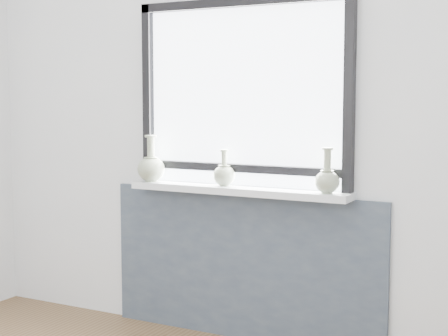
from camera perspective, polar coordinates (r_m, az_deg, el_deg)
The scene contains 7 objects.
back_wall at distance 3.91m, azimuth 1.78°, elevation 4.43°, with size 3.60×0.02×2.60m, color silver.
apron_panel at distance 4.00m, azimuth 1.55°, elevation -8.13°, with size 1.70×0.03×0.86m, color #434F5A.
windowsill at distance 3.86m, azimuth 1.11°, elevation -1.86°, with size 1.32×0.18×0.04m, color silver.
window at distance 3.88m, azimuth 1.55°, elevation 6.50°, with size 1.30×0.06×1.05m.
vase_a at distance 4.10m, azimuth -6.08°, elevation 0.07°, with size 0.16×0.16×0.28m.
vase_b at distance 3.88m, azimuth 0.01°, elevation -0.52°, with size 0.13×0.13×0.21m.
vase_c at distance 3.61m, azimuth 8.57°, elevation -0.93°, with size 0.13×0.13×0.24m.
Camera 1 is at (1.71, -1.71, 1.39)m, focal length 55.00 mm.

